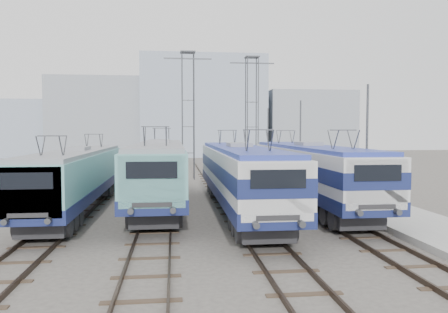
% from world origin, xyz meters
% --- Properties ---
extents(ground, '(160.00, 160.00, 0.00)m').
position_xyz_m(ground, '(0.00, 0.00, 0.00)').
color(ground, '#514C47').
extents(platform, '(4.00, 70.00, 0.30)m').
position_xyz_m(platform, '(10.20, 8.00, 0.15)').
color(platform, '#9E9E99').
rests_on(platform, ground).
extents(locomotive_far_left, '(2.72, 17.14, 3.23)m').
position_xyz_m(locomotive_far_left, '(-6.75, 5.46, 2.14)').
color(locomotive_far_left, navy).
rests_on(locomotive_far_left, ground).
extents(locomotive_center_left, '(2.99, 18.90, 3.56)m').
position_xyz_m(locomotive_center_left, '(-2.25, 7.37, 2.35)').
color(locomotive_center_left, navy).
rests_on(locomotive_center_left, ground).
extents(locomotive_center_right, '(2.89, 18.27, 3.43)m').
position_xyz_m(locomotive_center_right, '(2.25, 4.13, 2.33)').
color(locomotive_center_right, navy).
rests_on(locomotive_center_right, ground).
extents(locomotive_far_right, '(2.88, 18.23, 3.43)m').
position_xyz_m(locomotive_far_right, '(6.75, 5.88, 2.33)').
color(locomotive_far_right, navy).
rests_on(locomotive_far_right, ground).
extents(catenary_tower_west, '(4.50, 1.20, 12.00)m').
position_xyz_m(catenary_tower_west, '(0.00, 22.00, 6.64)').
color(catenary_tower_west, '#3F4247').
rests_on(catenary_tower_west, ground).
extents(catenary_tower_east, '(4.50, 1.20, 12.00)m').
position_xyz_m(catenary_tower_east, '(6.50, 24.00, 6.64)').
color(catenary_tower_east, '#3F4247').
rests_on(catenary_tower_east, ground).
extents(mast_front, '(0.12, 0.12, 7.00)m').
position_xyz_m(mast_front, '(8.60, 2.00, 3.50)').
color(mast_front, '#3F4247').
rests_on(mast_front, ground).
extents(mast_mid, '(0.12, 0.12, 7.00)m').
position_xyz_m(mast_mid, '(8.60, 14.00, 3.50)').
color(mast_mid, '#3F4247').
rests_on(mast_mid, ground).
extents(mast_rear, '(0.12, 0.12, 7.00)m').
position_xyz_m(mast_rear, '(8.60, 26.00, 3.50)').
color(mast_rear, '#3F4247').
rests_on(mast_rear, ground).
extents(building_west, '(18.00, 12.00, 14.00)m').
position_xyz_m(building_west, '(-14.00, 62.00, 7.00)').
color(building_west, '#8B939C').
rests_on(building_west, ground).
extents(building_center, '(22.00, 14.00, 18.00)m').
position_xyz_m(building_center, '(4.00, 62.00, 9.00)').
color(building_center, '#93A1B6').
rests_on(building_center, ground).
extents(building_east, '(16.00, 12.00, 12.00)m').
position_xyz_m(building_east, '(24.00, 62.00, 6.00)').
color(building_east, '#8B939C').
rests_on(building_east, ground).
extents(building_far_west, '(14.00, 10.00, 10.00)m').
position_xyz_m(building_far_west, '(-30.00, 62.00, 5.00)').
color(building_far_west, '#93A1B6').
rests_on(building_far_west, ground).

